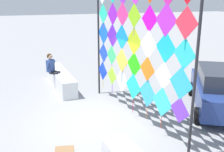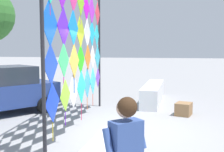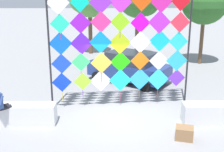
% 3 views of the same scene
% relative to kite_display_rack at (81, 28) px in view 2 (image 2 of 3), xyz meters
% --- Properties ---
extents(ground, '(120.00, 120.00, 0.00)m').
position_rel_kite_display_rack_xyz_m(ground, '(-0.09, -1.34, -2.63)').
color(ground, gray).
extents(plaza_ledge_right, '(3.61, 0.61, 0.70)m').
position_rel_kite_display_rack_xyz_m(plaza_ledge_right, '(3.91, -1.55, -2.28)').
color(plaza_ledge_right, silver).
rests_on(plaza_ledge_right, ground).
extents(kite_display_rack, '(5.32, 0.58, 4.55)m').
position_rel_kite_display_rack_xyz_m(kite_display_rack, '(0.00, 0.00, 0.00)').
color(kite_display_rack, '#232328').
rests_on(kite_display_rack, ground).
extents(seated_vendor, '(0.73, 0.73, 1.55)m').
position_rel_kite_display_rack_xyz_m(seated_vendor, '(-3.96, -1.90, -1.71)').
color(seated_vendor, black).
rests_on(seated_vendor, ground).
extents(cardboard_box_large, '(0.63, 0.57, 0.40)m').
position_rel_kite_display_rack_xyz_m(cardboard_box_large, '(1.88, -2.70, -2.43)').
color(cardboard_box_large, olive).
rests_on(cardboard_box_large, ground).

